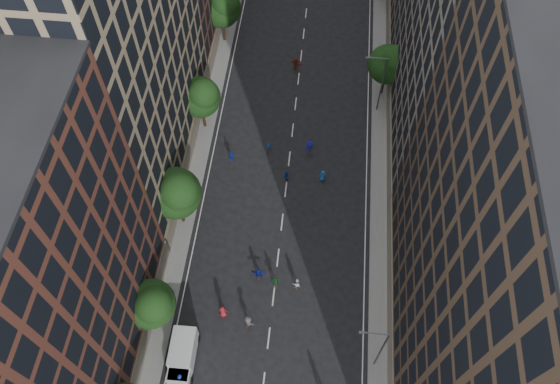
# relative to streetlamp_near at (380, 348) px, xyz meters

# --- Properties ---
(ground) EXTENTS (240.00, 240.00, 0.00)m
(ground) POSITION_rel_streetlamp_near_xyz_m (-10.37, 28.00, -5.17)
(ground) COLOR black
(ground) RESTS_ON ground
(sidewalk_left) EXTENTS (4.00, 105.00, 0.15)m
(sidewalk_left) POSITION_rel_streetlamp_near_xyz_m (-22.37, 35.50, -5.09)
(sidewalk_left) COLOR slate
(sidewalk_left) RESTS_ON ground
(sidewalk_right) EXTENTS (4.00, 105.00, 0.15)m
(sidewalk_right) POSITION_rel_streetlamp_near_xyz_m (1.63, 35.50, -5.09)
(sidewalk_right) COLOR slate
(sidewalk_right) RESTS_ON ground
(bldg_left_a) EXTENTS (14.00, 22.00, 30.00)m
(bldg_left_a) POSITION_rel_streetlamp_near_xyz_m (-29.37, -1.00, 9.83)
(bldg_left_a) COLOR #572C21
(bldg_left_a) RESTS_ON ground
(bldg_left_b) EXTENTS (14.00, 26.00, 34.00)m
(bldg_left_b) POSITION_rel_streetlamp_near_xyz_m (-29.37, 23.00, 11.83)
(bldg_left_b) COLOR #887659
(bldg_left_b) RESTS_ON ground
(bldg_right_a) EXTENTS (14.00, 30.00, 36.00)m
(bldg_right_a) POSITION_rel_streetlamp_near_xyz_m (8.63, 3.00, 12.83)
(bldg_right_a) COLOR #453325
(bldg_right_a) RESTS_ON ground
(bldg_right_b) EXTENTS (14.00, 28.00, 33.00)m
(bldg_right_b) POSITION_rel_streetlamp_near_xyz_m (8.63, 32.00, 11.33)
(bldg_right_b) COLOR #686056
(bldg_right_b) RESTS_ON ground
(tree_left_1) EXTENTS (4.80, 4.80, 8.21)m
(tree_left_1) POSITION_rel_streetlamp_near_xyz_m (-21.39, 1.86, 0.38)
(tree_left_1) COLOR black
(tree_left_1) RESTS_ON ground
(tree_left_2) EXTENTS (5.60, 5.60, 9.45)m
(tree_left_2) POSITION_rel_streetlamp_near_xyz_m (-21.36, 13.83, 1.19)
(tree_left_2) COLOR black
(tree_left_2) RESTS_ON ground
(tree_left_3) EXTENTS (5.00, 5.00, 8.58)m
(tree_left_3) POSITION_rel_streetlamp_near_xyz_m (-21.38, 27.85, 0.65)
(tree_left_3) COLOR black
(tree_left_3) RESTS_ON ground
(tree_left_4) EXTENTS (5.40, 5.40, 9.08)m
(tree_left_4) POSITION_rel_streetlamp_near_xyz_m (-21.37, 43.84, 0.93)
(tree_left_4) COLOR black
(tree_left_4) RESTS_ON ground
(tree_right_a) EXTENTS (5.00, 5.00, 8.39)m
(tree_right_a) POSITION_rel_streetlamp_near_xyz_m (1.02, 35.85, 0.46)
(tree_right_a) COLOR black
(tree_right_a) RESTS_ON ground
(streetlamp_near) EXTENTS (2.64, 0.22, 9.06)m
(streetlamp_near) POSITION_rel_streetlamp_near_xyz_m (0.00, 0.00, 0.00)
(streetlamp_near) COLOR #595B60
(streetlamp_near) RESTS_ON ground
(streetlamp_far) EXTENTS (2.64, 0.22, 9.06)m
(streetlamp_far) POSITION_rel_streetlamp_near_xyz_m (0.00, 33.00, 0.00)
(streetlamp_far) COLOR #595B60
(streetlamp_far) RESTS_ON ground
(cargo_van) EXTENTS (2.49, 5.18, 2.74)m
(cargo_van) POSITION_rel_streetlamp_near_xyz_m (-18.41, -1.45, -3.73)
(cargo_van) COLOR silver
(cargo_van) RESTS_ON ground
(skater_0) EXTENTS (1.03, 0.76, 1.91)m
(skater_0) POSITION_rel_streetlamp_near_xyz_m (-18.19, -3.61, -4.21)
(skater_0) COLOR #142AA7
(skater_0) RESTS_ON ground
(skater_4) EXTENTS (1.12, 0.62, 1.80)m
(skater_4) POSITION_rel_streetlamp_near_xyz_m (-18.23, -0.88, -4.27)
(skater_4) COLOR #1655B3
(skater_4) RESTS_ON ground
(skater_6) EXTENTS (0.93, 0.62, 1.86)m
(skater_6) POSITION_rel_streetlamp_near_xyz_m (-15.27, 3.44, -4.24)
(skater_6) COLOR #AE1D2A
(skater_6) RESTS_ON ground
(skater_8) EXTENTS (1.02, 0.90, 1.76)m
(skater_8) POSITION_rel_streetlamp_near_xyz_m (-8.07, 7.30, -4.29)
(skater_8) COLOR silver
(skater_8) RESTS_ON ground
(skater_9) EXTENTS (1.39, 1.14, 1.88)m
(skater_9) POSITION_rel_streetlamp_near_xyz_m (-12.55, 2.64, -4.23)
(skater_9) COLOR #45474B
(skater_9) RESTS_ON ground
(skater_10) EXTENTS (1.15, 0.82, 1.82)m
(skater_10) POSITION_rel_streetlamp_near_xyz_m (-10.31, 7.29, -4.26)
(skater_10) COLOR #1B5C26
(skater_10) RESTS_ON ground
(skater_11) EXTENTS (1.59, 0.59, 1.69)m
(skater_11) POSITION_rel_streetlamp_near_xyz_m (-12.18, 8.04, -4.33)
(skater_11) COLOR navy
(skater_11) RESTS_ON ground
(skater_12) EXTENTS (0.90, 0.66, 1.69)m
(skater_12) POSITION_rel_streetlamp_near_xyz_m (-6.16, 21.29, -4.32)
(skater_12) COLOR blue
(skater_12) RESTS_ON ground
(skater_13) EXTENTS (0.68, 0.57, 1.58)m
(skater_13) POSITION_rel_streetlamp_near_xyz_m (-13.04, 24.76, -4.38)
(skater_13) COLOR #1445AA
(skater_13) RESTS_ON ground
(skater_14) EXTENTS (0.94, 0.86, 1.57)m
(skater_14) POSITION_rel_streetlamp_near_xyz_m (-10.43, 20.86, -4.38)
(skater_14) COLOR #152BAB
(skater_14) RESTS_ON ground
(skater_15) EXTENTS (1.37, 1.00, 1.90)m
(skater_15) POSITION_rel_streetlamp_near_xyz_m (-8.06, 25.33, -4.22)
(skater_15) COLOR #1416A2
(skater_15) RESTS_ON ground
(skater_16) EXTENTS (1.07, 0.60, 1.72)m
(skater_16) POSITION_rel_streetlamp_near_xyz_m (-17.36, 22.92, -4.31)
(skater_16) COLOR #1636B6
(skater_16) RESTS_ON ground
(skater_17) EXTENTS (1.85, 0.92, 1.91)m
(skater_17) POSITION_rel_streetlamp_near_xyz_m (-10.85, 39.32, -4.21)
(skater_17) COLOR #953618
(skater_17) RESTS_ON ground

